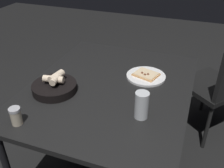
{
  "coord_description": "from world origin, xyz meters",
  "views": [
    {
      "loc": [
        -1.23,
        -0.47,
        1.57
      ],
      "look_at": [
        -0.08,
        -0.04,
        0.82
      ],
      "focal_mm": 40.7,
      "sensor_mm": 36.0,
      "label": 1
    }
  ],
  "objects_px": {
    "pizza_plate": "(146,76)",
    "bread_basket": "(55,86)",
    "dining_table": "(110,94)",
    "pepper_shaker": "(16,117)",
    "beer_glass": "(142,106)",
    "chair_near": "(221,83)"
  },
  "relations": [
    {
      "from": "bread_basket",
      "to": "chair_near",
      "type": "bearing_deg",
      "value": -48.58
    },
    {
      "from": "bread_basket",
      "to": "chair_near",
      "type": "distance_m",
      "value": 1.32
    },
    {
      "from": "pizza_plate",
      "to": "pepper_shaker",
      "type": "distance_m",
      "value": 0.83
    },
    {
      "from": "bread_basket",
      "to": "pizza_plate",
      "type": "bearing_deg",
      "value": -53.55
    },
    {
      "from": "pizza_plate",
      "to": "beer_glass",
      "type": "distance_m",
      "value": 0.42
    },
    {
      "from": "pepper_shaker",
      "to": "bread_basket",
      "type": "bearing_deg",
      "value": -3.64
    },
    {
      "from": "bread_basket",
      "to": "pepper_shaker",
      "type": "bearing_deg",
      "value": 176.36
    },
    {
      "from": "beer_glass",
      "to": "chair_near",
      "type": "height_order",
      "value": "beer_glass"
    },
    {
      "from": "dining_table",
      "to": "beer_glass",
      "type": "bearing_deg",
      "value": -131.31
    },
    {
      "from": "beer_glass",
      "to": "pepper_shaker",
      "type": "distance_m",
      "value": 0.62
    },
    {
      "from": "bread_basket",
      "to": "beer_glass",
      "type": "bearing_deg",
      "value": -96.46
    },
    {
      "from": "beer_glass",
      "to": "pepper_shaker",
      "type": "height_order",
      "value": "beer_glass"
    },
    {
      "from": "pepper_shaker",
      "to": "chair_near",
      "type": "bearing_deg",
      "value": -40.03
    },
    {
      "from": "dining_table",
      "to": "pepper_shaker",
      "type": "distance_m",
      "value": 0.58
    },
    {
      "from": "pizza_plate",
      "to": "bread_basket",
      "type": "distance_m",
      "value": 0.58
    },
    {
      "from": "pizza_plate",
      "to": "bread_basket",
      "type": "bearing_deg",
      "value": 126.45
    },
    {
      "from": "chair_near",
      "to": "bread_basket",
      "type": "bearing_deg",
      "value": 131.42
    },
    {
      "from": "dining_table",
      "to": "beer_glass",
      "type": "xyz_separation_m",
      "value": [
        -0.22,
        -0.25,
        0.13
      ]
    },
    {
      "from": "bread_basket",
      "to": "dining_table",
      "type": "bearing_deg",
      "value": -60.26
    },
    {
      "from": "pizza_plate",
      "to": "pepper_shaker",
      "type": "height_order",
      "value": "pepper_shaker"
    },
    {
      "from": "beer_glass",
      "to": "bread_basket",
      "type": "bearing_deg",
      "value": 83.54
    },
    {
      "from": "beer_glass",
      "to": "chair_near",
      "type": "xyz_separation_m",
      "value": [
        0.92,
        -0.43,
        -0.3
      ]
    }
  ]
}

